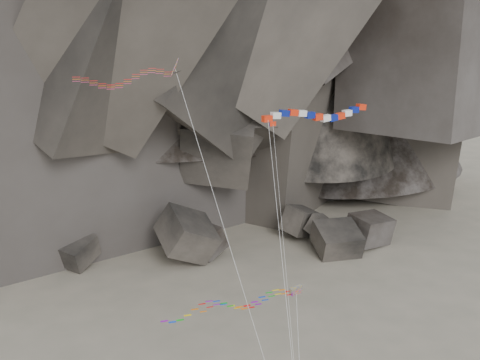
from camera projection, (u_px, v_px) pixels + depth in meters
name	position (u px, v px, depth m)	size (l,w,h in m)	color
boulder_field	(105.00, 254.00, 83.16)	(73.12, 15.00, 9.95)	#47423F
delta_kite	(120.00, 78.00, 47.07)	(13.63, 16.84, 29.38)	red
banner_kite	(317.00, 116.00, 54.27)	(13.49, 19.00, 24.55)	red
parafoil_kite	(227.00, 304.00, 49.11)	(12.61, 11.48, 10.46)	gold
pennant_kite	(279.00, 197.00, 47.99)	(2.74, 14.22, 24.02)	red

